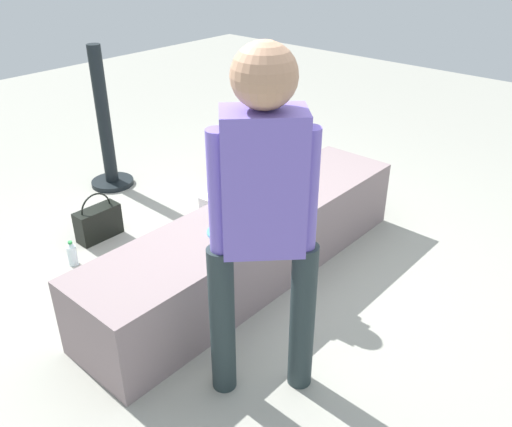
{
  "coord_description": "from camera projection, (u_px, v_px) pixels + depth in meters",
  "views": [
    {
      "loc": [
        -2.15,
        -1.93,
        2.04
      ],
      "look_at": [
        -0.34,
        -0.33,
        0.72
      ],
      "focal_mm": 37.62,
      "sensor_mm": 36.0,
      "label": 1
    }
  ],
  "objects": [
    {
      "name": "party_cup_red",
      "position": [
        142.0,
        264.0,
        3.53
      ],
      "size": [
        0.07,
        0.07,
        0.1
      ],
      "primitive_type": "cylinder",
      "color": "red",
      "rests_on": "ground_plane"
    },
    {
      "name": "water_bottle_near_gift",
      "position": [
        72.0,
        254.0,
        3.58
      ],
      "size": [
        0.06,
        0.06,
        0.18
      ],
      "color": "silver",
      "rests_on": "ground_plane"
    },
    {
      "name": "child_seated",
      "position": [
        253.0,
        183.0,
        3.15
      ],
      "size": [
        0.28,
        0.32,
        0.48
      ],
      "color": "#122347",
      "rests_on": "concrete_ledge"
    },
    {
      "name": "railing_post",
      "position": [
        106.0,
        135.0,
        4.49
      ],
      "size": [
        0.36,
        0.36,
        1.2
      ],
      "color": "black",
      "rests_on": "ground_plane"
    },
    {
      "name": "gift_bag",
      "position": [
        200.0,
        234.0,
        3.69
      ],
      "size": [
        0.25,
        0.09,
        0.32
      ],
      "color": "#B259BF",
      "rests_on": "ground_plane"
    },
    {
      "name": "ground_plane",
      "position": [
        253.0,
        275.0,
        3.51
      ],
      "size": [
        12.0,
        12.0,
        0.0
      ],
      "primitive_type": "plane",
      "color": "#9A9A8F"
    },
    {
      "name": "handbag_brown_canvas",
      "position": [
        225.0,
        159.0,
        4.88
      ],
      "size": [
        0.33,
        0.11,
        0.37
      ],
      "color": "brown",
      "rests_on": "ground_plane"
    },
    {
      "name": "cake_box_white",
      "position": [
        226.0,
        203.0,
        4.26
      ],
      "size": [
        0.35,
        0.29,
        0.14
      ],
      "primitive_type": "cube",
      "rotation": [
        0.0,
        0.0,
        0.05
      ],
      "color": "white",
      "rests_on": "ground_plane"
    },
    {
      "name": "handbag_black_leather",
      "position": [
        98.0,
        222.0,
        3.87
      ],
      "size": [
        0.33,
        0.13,
        0.35
      ],
      "color": "black",
      "rests_on": "ground_plane"
    },
    {
      "name": "cake_plate",
      "position": [
        226.0,
        229.0,
        3.06
      ],
      "size": [
        0.22,
        0.22,
        0.07
      ],
      "color": "#4CA5D8",
      "rests_on": "concrete_ledge"
    },
    {
      "name": "concrete_ledge",
      "position": [
        253.0,
        244.0,
        3.4
      ],
      "size": [
        2.42,
        0.56,
        0.47
      ],
      "primitive_type": "cube",
      "color": "gray",
      "rests_on": "ground_plane"
    },
    {
      "name": "adult_standing",
      "position": [
        263.0,
        206.0,
        2.21
      ],
      "size": [
        0.39,
        0.39,
        1.67
      ],
      "color": "#253134",
      "rests_on": "ground_plane"
    }
  ]
}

